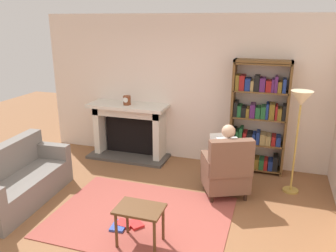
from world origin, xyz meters
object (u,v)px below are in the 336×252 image
Objects in this scene: sofa_floral at (17,182)px; seated_reader at (225,155)px; fireplace at (130,128)px; side_table at (140,214)px; bookshelf at (258,118)px; armchair_reading at (227,170)px; mantel_clock at (127,100)px; floor_lamp at (300,108)px.

seated_reader is at bearing -70.52° from sofa_floral.
seated_reader reaches higher than fireplace.
side_table is (2.11, -0.39, 0.09)m from sofa_floral.
armchair_reading is at bearing -107.45° from bookshelf.
armchair_reading is at bearing -27.42° from fireplace.
bookshelf is 1.72× the size of seated_reader.
seated_reader is 0.65× the size of sofa_floral.
bookshelf is 1.27m from armchair_reading.
mantel_clock is at bearing -48.17° from seated_reader.
mantel_clock reaches higher than seated_reader.
bookshelf is 0.96m from floor_lamp.
mantel_clock reaches higher than armchair_reading.
bookshelf is 1.12m from seated_reader.
mantel_clock is 0.09× the size of bookshelf.
armchair_reading is 1.69m from side_table.
fireplace reaches higher than sofa_floral.
sofa_floral is (-0.85, -2.06, -0.83)m from mantel_clock.
floor_lamp reaches higher than seated_reader.
mantel_clock is 2.40m from bookshelf.
sofa_floral is at bearing -145.89° from bookshelf.
seated_reader is at bearing -25.57° from fireplace.
bookshelf reaches higher than fireplace.
bookshelf is 1.13× the size of sofa_floral.
sofa_floral is at bearing -157.89° from floor_lamp.
bookshelf reaches higher than mantel_clock.
fireplace is 0.59m from mantel_clock.
sofa_floral is (-2.85, -1.21, -0.30)m from seated_reader.
sofa_floral is 1.08× the size of floor_lamp.
floor_lamp is (3.86, 1.57, 1.04)m from sofa_floral.
seated_reader is 0.71× the size of floor_lamp.
side_table is (1.25, -2.45, -0.73)m from mantel_clock.
seated_reader is (2.00, -0.96, 0.06)m from fireplace.
floor_lamp reaches higher than sofa_floral.
fireplace is 3.17m from floor_lamp.
armchair_reading is 3.11m from sofa_floral.
fireplace reaches higher than side_table.
mantel_clock is 0.11× the size of floor_lamp.
mantel_clock is at bearing -26.02° from sofa_floral.
fireplace is 2.31m from armchair_reading.
mantel_clock is at bearing -50.16° from armchair_reading.
side_table is (-1.14, -2.59, -0.56)m from bookshelf.
mantel_clock is at bearing 170.65° from floor_lamp.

